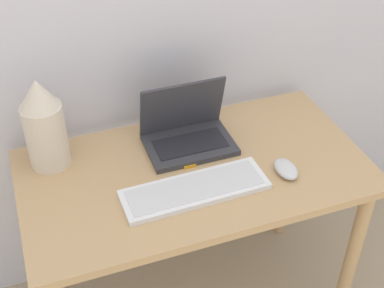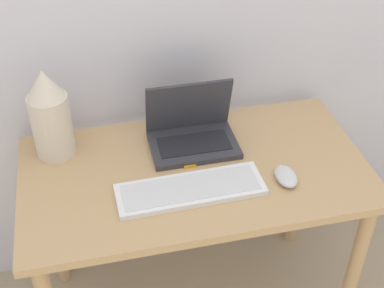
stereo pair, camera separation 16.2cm
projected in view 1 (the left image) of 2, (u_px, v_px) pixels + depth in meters
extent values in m
cube|color=tan|center=(195.00, 172.00, 1.76)|extent=(1.14, 0.61, 0.03)
cylinder|color=tan|center=(351.00, 259.00, 1.94)|extent=(0.05, 0.05, 0.70)
cylinder|color=tan|center=(45.00, 234.00, 2.03)|extent=(0.05, 0.05, 0.70)
cylinder|color=tan|center=(286.00, 174.00, 2.31)|extent=(0.05, 0.05, 0.70)
cube|color=#333338|center=(189.00, 144.00, 1.84)|extent=(0.30, 0.21, 0.02)
cube|color=black|center=(190.00, 144.00, 1.82)|extent=(0.24, 0.11, 0.00)
cube|color=#333338|center=(182.00, 106.00, 1.83)|extent=(0.30, 0.06, 0.20)
cube|color=black|center=(181.00, 104.00, 1.83)|extent=(0.26, 0.04, 0.17)
cube|color=white|center=(195.00, 190.00, 1.66)|extent=(0.46, 0.16, 0.02)
cube|color=silver|center=(195.00, 187.00, 1.65)|extent=(0.43, 0.13, 0.00)
ellipsoid|color=silver|center=(286.00, 169.00, 1.73)|extent=(0.07, 0.11, 0.03)
cylinder|color=beige|center=(46.00, 136.00, 1.71)|extent=(0.13, 0.13, 0.22)
cone|color=beige|center=(37.00, 94.00, 1.61)|extent=(0.12, 0.12, 0.10)
cube|color=orange|center=(188.00, 162.00, 1.77)|extent=(0.04, 0.05, 0.01)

